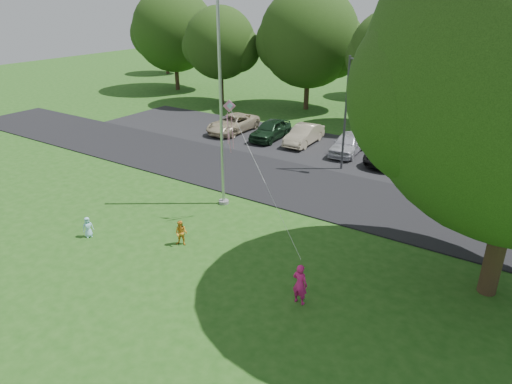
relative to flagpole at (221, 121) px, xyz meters
The scene contains 13 objects.
ground 7.39m from the flagpole, 55.01° to the right, with size 120.00×120.00×0.00m, color #215416.
park_road 6.73m from the flagpole, 48.81° to the left, with size 60.00×6.00×0.06m, color black.
parking_strip 11.82m from the flagpole, 71.57° to the left, with size 42.00×7.00×0.06m, color black.
flagpole is the anchor object (origin of this frame).
street_lamp 8.33m from the flagpole, 67.65° to the left, with size 1.82×0.56×6.54m.
trash_can 11.28m from the flagpole, 48.71° to the left, with size 0.54×0.54×0.86m.
tree_row 19.95m from the flagpole, 75.18° to the left, with size 64.35×11.94×10.88m.
horizon_trees 29.85m from the flagpole, 75.32° to the left, with size 77.46×7.20×7.02m.
parked_cars 11.45m from the flagpole, 72.12° to the left, with size 23.20×4.78×1.44m.
woman 9.18m from the flagpole, 35.34° to the right, with size 0.54×0.36×1.49m, color #D71C74.
child_yellow 5.65m from the flagpole, 76.22° to the right, with size 0.53×0.41×1.09m, color orange.
child_blue 7.49m from the flagpole, 115.05° to the right, with size 0.45×0.29×0.91m, color #A6E9FF.
kite 1.97m from the flagpole, 39.15° to the right, with size 5.93×4.11×3.84m.
Camera 1 is at (9.21, -11.25, 9.58)m, focal length 32.00 mm.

